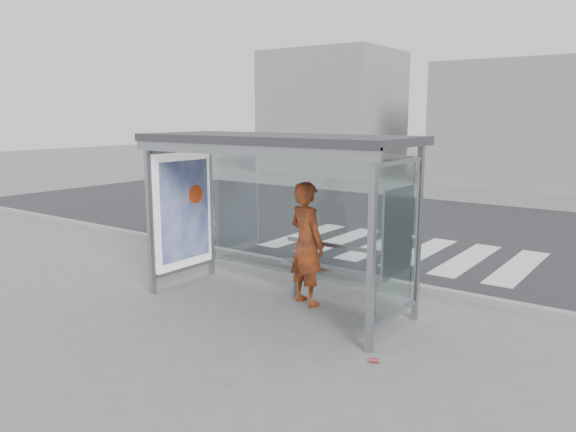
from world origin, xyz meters
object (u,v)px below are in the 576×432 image
object	(u,v)px
bench	(333,269)
person	(307,243)
soda_can	(374,360)
bus_shelter	(257,176)

from	to	relation	value
bench	person	bearing A→B (deg)	-147.79
person	soda_can	bearing A→B (deg)	162.81
soda_can	bus_shelter	bearing A→B (deg)	158.74
bus_shelter	bench	size ratio (longest dim) A/B	2.33
bus_shelter	soda_can	bearing A→B (deg)	-21.26
bus_shelter	person	distance (m)	1.28
bus_shelter	person	bearing A→B (deg)	23.08
person	bench	distance (m)	0.57
person	bench	world-z (taller)	person
bench	bus_shelter	bearing A→B (deg)	-153.76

